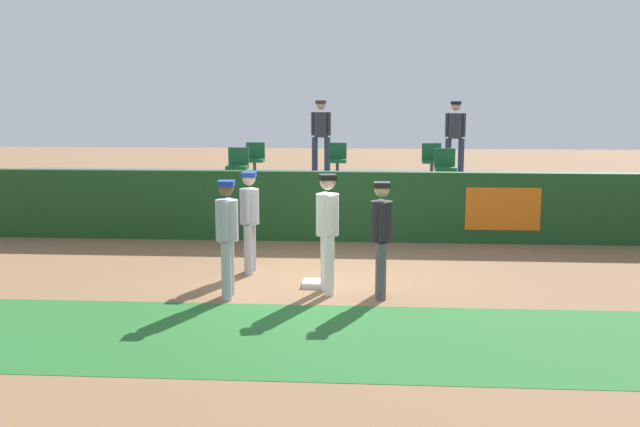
{
  "coord_description": "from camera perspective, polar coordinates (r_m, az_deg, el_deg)",
  "views": [
    {
      "loc": [
        0.63,
        -11.1,
        2.98
      ],
      "look_at": [
        -0.18,
        0.85,
        1.0
      ],
      "focal_mm": 39.98,
      "sensor_mm": 36.0,
      "label": 1
    }
  ],
  "objects": [
    {
      "name": "ground_plane",
      "position": [
        11.51,
        0.62,
        -5.62
      ],
      "size": [
        60.0,
        60.0,
        0.0
      ],
      "primitive_type": "plane",
      "color": "#846042"
    },
    {
      "name": "grass_foreground_strip",
      "position": [
        9.0,
        -0.35,
        -9.92
      ],
      "size": [
        18.0,
        2.8,
        0.01
      ],
      "primitive_type": "cube",
      "color": "#26662B",
      "rests_on": "ground_plane"
    },
    {
      "name": "first_base",
      "position": [
        11.36,
        -0.34,
        -5.61
      ],
      "size": [
        0.4,
        0.4,
        0.08
      ],
      "primitive_type": "cube",
      "color": "white",
      "rests_on": "ground_plane"
    },
    {
      "name": "player_fielder_home",
      "position": [
        10.78,
        0.61,
        -0.91
      ],
      "size": [
        0.42,
        0.59,
        1.82
      ],
      "rotation": [
        0.0,
        0.0,
        -1.33
      ],
      "color": "white",
      "rests_on": "ground_plane"
    },
    {
      "name": "player_runner_visitor",
      "position": [
        12.06,
        -5.66,
        -0.12
      ],
      "size": [
        0.34,
        0.48,
        1.72
      ],
      "rotation": [
        0.0,
        0.0,
        -1.6
      ],
      "color": "#9EA3AD",
      "rests_on": "ground_plane"
    },
    {
      "name": "player_coach_visitor",
      "position": [
        10.59,
        -7.45,
        -1.35
      ],
      "size": [
        0.35,
        0.49,
        1.76
      ],
      "rotation": [
        0.0,
        0.0,
        -1.52
      ],
      "color": "#9EA3AD",
      "rests_on": "ground_plane"
    },
    {
      "name": "player_umpire",
      "position": [
        10.56,
        4.93,
        -1.42
      ],
      "size": [
        0.34,
        0.49,
        1.73
      ],
      "rotation": [
        0.0,
        0.0,
        -1.53
      ],
      "color": "#4C4C51",
      "rests_on": "ground_plane"
    },
    {
      "name": "field_wall",
      "position": [
        14.73,
        1.46,
        0.58
      ],
      "size": [
        18.0,
        0.26,
        1.45
      ],
      "color": "#19471E",
      "rests_on": "ground_plane"
    },
    {
      "name": "bleacher_platform",
      "position": [
        17.3,
        1.77,
        1.11
      ],
      "size": [
        18.0,
        4.8,
        0.98
      ],
      "primitive_type": "cube",
      "color": "#59595E",
      "rests_on": "ground_plane"
    },
    {
      "name": "seat_back_left",
      "position": [
        18.07,
        -5.24,
        4.51
      ],
      "size": [
        0.47,
        0.44,
        0.84
      ],
      "color": "#4C4C51",
      "rests_on": "bleacher_platform"
    },
    {
      "name": "seat_front_right",
      "position": [
        16.14,
        9.98,
        3.82
      ],
      "size": [
        0.46,
        0.44,
        0.84
      ],
      "color": "#4C4C51",
      "rests_on": "bleacher_platform"
    },
    {
      "name": "seat_back_center",
      "position": [
        17.86,
        1.41,
        4.48
      ],
      "size": [
        0.44,
        0.44,
        0.84
      ],
      "color": "#4C4C51",
      "rests_on": "bleacher_platform"
    },
    {
      "name": "seat_front_left",
      "position": [
        16.32,
        -6.6,
        3.96
      ],
      "size": [
        0.46,
        0.44,
        0.84
      ],
      "color": "#4C4C51",
      "rests_on": "bleacher_platform"
    },
    {
      "name": "seat_back_right",
      "position": [
        17.91,
        8.93,
        4.39
      ],
      "size": [
        0.47,
        0.44,
        0.84
      ],
      "color": "#4C4C51",
      "rests_on": "bleacher_platform"
    },
    {
      "name": "spectator_hooded",
      "position": [
        18.77,
        10.77,
        6.43
      ],
      "size": [
        0.51,
        0.42,
        1.87
      ],
      "rotation": [
        0.0,
        0.0,
        2.93
      ],
      "color": "#33384C",
      "rests_on": "bleacher_platform"
    },
    {
      "name": "spectator_capped",
      "position": [
        18.88,
        0.08,
        6.64
      ],
      "size": [
        0.53,
        0.4,
        1.89
      ],
      "rotation": [
        0.0,
        0.0,
        3.03
      ],
      "color": "#33384C",
      "rests_on": "bleacher_platform"
    }
  ]
}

